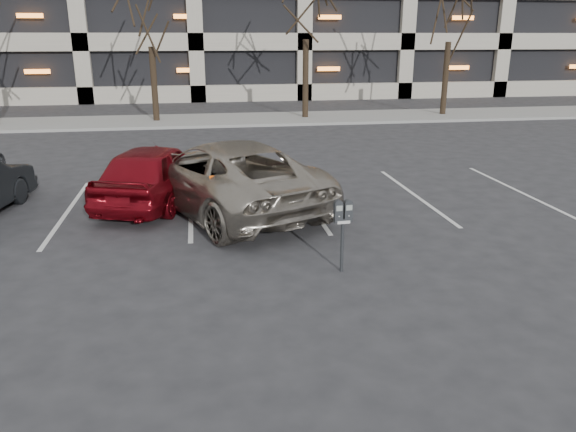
% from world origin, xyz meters
% --- Properties ---
extents(ground, '(140.00, 140.00, 0.00)m').
position_xyz_m(ground, '(0.00, 0.00, 0.00)').
color(ground, '#28282B').
rests_on(ground, ground).
extents(sidewalk, '(80.00, 4.00, 0.12)m').
position_xyz_m(sidewalk, '(0.00, 16.00, 0.06)').
color(sidewalk, gray).
rests_on(sidewalk, ground).
extents(stall_lines, '(16.90, 5.20, 0.00)m').
position_xyz_m(stall_lines, '(-1.40, 2.30, 0.01)').
color(stall_lines, silver).
rests_on(stall_lines, ground).
extents(parking_meter, '(0.33, 0.14, 1.25)m').
position_xyz_m(parking_meter, '(1.16, -2.07, 0.96)').
color(parking_meter, black).
rests_on(parking_meter, ground).
extents(suv_silver, '(4.84, 6.41, 1.62)m').
position_xyz_m(suv_silver, '(-0.57, 1.86, 0.81)').
color(suv_silver, '#A79D8E').
rests_on(suv_silver, ground).
extents(car_red, '(2.98, 4.63, 1.47)m').
position_xyz_m(car_red, '(-2.21, 2.67, 0.73)').
color(car_red, maroon).
rests_on(car_red, ground).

